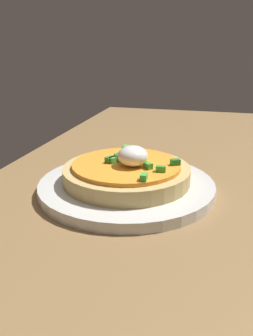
% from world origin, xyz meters
% --- Properties ---
extents(dining_table, '(1.22, 0.67, 0.03)m').
position_xyz_m(dining_table, '(0.00, 0.00, 0.02)').
color(dining_table, olive).
rests_on(dining_table, ground).
extents(plate, '(0.25, 0.25, 0.01)m').
position_xyz_m(plate, '(0.05, -0.11, 0.04)').
color(plate, silver).
rests_on(plate, dining_table).
extents(pizza, '(0.18, 0.18, 0.05)m').
position_xyz_m(pizza, '(0.05, -0.11, 0.06)').
color(pizza, tan).
rests_on(pizza, plate).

